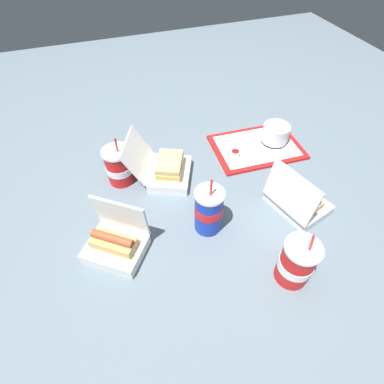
% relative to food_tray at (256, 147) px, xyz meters
% --- Properties ---
extents(ground_plane, '(3.20, 3.20, 0.00)m').
position_rel_food_tray_xyz_m(ground_plane, '(-0.35, -0.18, -0.01)').
color(ground_plane, slate).
extents(food_tray, '(0.38, 0.28, 0.01)m').
position_rel_food_tray_xyz_m(food_tray, '(0.00, 0.00, 0.00)').
color(food_tray, red).
rests_on(food_tray, ground_plane).
extents(cake_container, '(0.12, 0.12, 0.08)m').
position_rel_food_tray_xyz_m(cake_container, '(0.09, 0.00, 0.04)').
color(cake_container, black).
rests_on(cake_container, food_tray).
extents(ketchup_cup, '(0.04, 0.04, 0.02)m').
position_rel_food_tray_xyz_m(ketchup_cup, '(-0.12, -0.03, 0.02)').
color(ketchup_cup, white).
rests_on(ketchup_cup, food_tray).
extents(napkin_stack, '(0.11, 0.11, 0.00)m').
position_rel_food_tray_xyz_m(napkin_stack, '(-0.06, -0.04, 0.01)').
color(napkin_stack, white).
rests_on(napkin_stack, food_tray).
extents(plastic_fork, '(0.11, 0.02, 0.00)m').
position_rel_food_tray_xyz_m(plastic_fork, '(-0.00, 0.05, 0.01)').
color(plastic_fork, white).
rests_on(plastic_fork, food_tray).
extents(clamshell_hotdog_corner, '(0.23, 0.22, 0.18)m').
position_rel_food_tray_xyz_m(clamshell_hotdog_corner, '(-0.65, -0.31, 0.03)').
color(clamshell_hotdog_corner, white).
rests_on(clamshell_hotdog_corner, ground_plane).
extents(clamshell_sandwich_center, '(0.29, 0.26, 0.17)m').
position_rel_food_tray_xyz_m(clamshell_sandwich_center, '(-0.42, -0.05, 0.04)').
color(clamshell_sandwich_center, white).
rests_on(clamshell_sandwich_center, ground_plane).
extents(clamshell_hotdog_back, '(0.20, 0.23, 0.19)m').
position_rel_food_tray_xyz_m(clamshell_hotdog_back, '(-0.02, -0.34, 0.04)').
color(clamshell_hotdog_back, white).
rests_on(clamshell_hotdog_back, ground_plane).
extents(soda_cup_center, '(0.09, 0.09, 0.23)m').
position_rel_food_tray_xyz_m(soda_cup_center, '(-0.35, -0.32, 0.08)').
color(soda_cup_center, '#1938B7').
rests_on(soda_cup_center, ground_plane).
extents(soda_cup_corner, '(0.10, 0.10, 0.21)m').
position_rel_food_tray_xyz_m(soda_cup_corner, '(-0.58, 0.00, 0.07)').
color(soda_cup_corner, red).
rests_on(soda_cup_corner, ground_plane).
extents(soda_cup_right, '(0.10, 0.10, 0.22)m').
position_rel_food_tray_xyz_m(soda_cup_right, '(-0.18, -0.57, 0.07)').
color(soda_cup_right, red).
rests_on(soda_cup_right, ground_plane).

